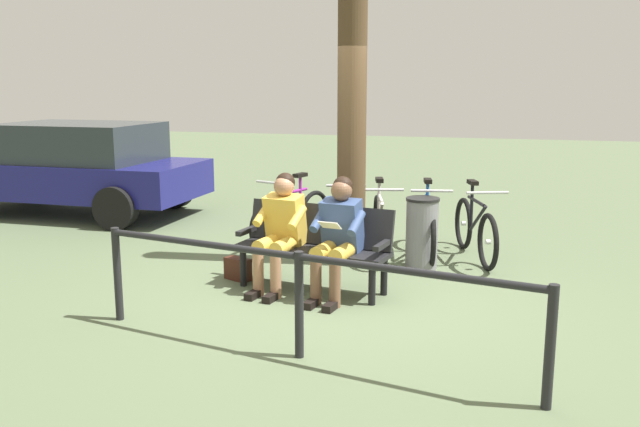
{
  "coord_description": "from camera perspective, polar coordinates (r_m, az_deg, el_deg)",
  "views": [
    {
      "loc": [
        -1.58,
        6.24,
        2.11
      ],
      "look_at": [
        0.29,
        -0.42,
        0.75
      ],
      "focal_mm": 37.64,
      "sensor_mm": 36.0,
      "label": 1
    }
  ],
  "objects": [
    {
      "name": "person_reading",
      "position": [
        6.58,
        1.54,
        -1.57
      ],
      "size": [
        0.53,
        0.81,
        1.2
      ],
      "rotation": [
        0.0,
        0.0,
        -0.16
      ],
      "color": "#334772",
      "rests_on": "ground"
    },
    {
      "name": "bench",
      "position": [
        6.89,
        -0.39,
        -2.33
      ],
      "size": [
        1.66,
        0.73,
        0.87
      ],
      "rotation": [
        0.0,
        0.0,
        -0.16
      ],
      "color": "black",
      "rests_on": "ground"
    },
    {
      "name": "bicycle_green",
      "position": [
        8.31,
        9.14,
        -1.18
      ],
      "size": [
        0.51,
        1.66,
        0.94
      ],
      "rotation": [
        0.0,
        0.0,
        1.77
      ],
      "color": "black",
      "rests_on": "ground"
    },
    {
      "name": "railing_fence",
      "position": [
        5.15,
        -1.8,
        -5.83
      ],
      "size": [
        3.7,
        0.8,
        0.85
      ],
      "rotation": [
        0.0,
        0.0,
        -0.2
      ],
      "color": "black",
      "rests_on": "ground"
    },
    {
      "name": "bicycle_silver",
      "position": [
        8.29,
        13.04,
        -1.35
      ],
      "size": [
        0.67,
        1.61,
        0.94
      ],
      "rotation": [
        0.0,
        0.0,
        1.91
      ],
      "color": "black",
      "rests_on": "ground"
    },
    {
      "name": "handbag",
      "position": [
        7.34,
        -6.99,
        -4.7
      ],
      "size": [
        0.33,
        0.25,
        0.24
      ],
      "primitive_type": "cube",
      "rotation": [
        0.0,
        0.0,
        -0.41
      ],
      "color": "#3F1E14",
      "rests_on": "ground"
    },
    {
      "name": "bicycle_blue",
      "position": [
        8.32,
        5.1,
        -1.07
      ],
      "size": [
        0.58,
        1.64,
        0.94
      ],
      "rotation": [
        0.0,
        0.0,
        1.83
      ],
      "color": "black",
      "rests_on": "ground"
    },
    {
      "name": "tree_trunk",
      "position": [
        7.7,
        2.75,
        10.43
      ],
      "size": [
        0.33,
        0.33,
        4.04
      ],
      "primitive_type": "cylinder",
      "color": "#4C3823",
      "rests_on": "ground"
    },
    {
      "name": "bicycle_black",
      "position": [
        8.61,
        1.96,
        -0.61
      ],
      "size": [
        0.66,
        1.61,
        0.94
      ],
      "rotation": [
        0.0,
        0.0,
        1.9
      ],
      "color": "black",
      "rests_on": "ground"
    },
    {
      "name": "bicycle_red",
      "position": [
        8.75,
        -2.39,
        -0.42
      ],
      "size": [
        0.67,
        1.61,
        0.94
      ],
      "rotation": [
        0.0,
        0.0,
        1.24
      ],
      "color": "black",
      "rests_on": "ground"
    },
    {
      "name": "person_companion",
      "position": [
        6.86,
        -3.37,
        -1.07
      ],
      "size": [
        0.53,
        0.81,
        1.2
      ],
      "rotation": [
        0.0,
        0.0,
        -0.16
      ],
      "color": "gold",
      "rests_on": "ground"
    },
    {
      "name": "ground_plane",
      "position": [
        6.78,
        1.42,
        -7.02
      ],
      "size": [
        40.0,
        40.0,
        0.0
      ],
      "primitive_type": "plane",
      "color": "#566647"
    },
    {
      "name": "litter_bin",
      "position": [
        7.75,
        8.65,
        -1.66
      ],
      "size": [
        0.38,
        0.38,
        0.82
      ],
      "color": "slate",
      "rests_on": "ground"
    },
    {
      "name": "parked_car",
      "position": [
        11.5,
        -20.2,
        3.77
      ],
      "size": [
        4.2,
        2.02,
        1.47
      ],
      "rotation": [
        0.0,
        0.0,
        0.0
      ],
      "color": "navy",
      "rests_on": "ground"
    }
  ]
}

